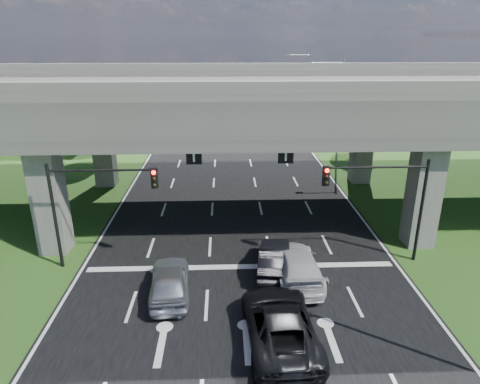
{
  "coord_description": "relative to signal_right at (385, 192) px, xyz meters",
  "views": [
    {
      "loc": [
        -0.86,
        -17.42,
        12.23
      ],
      "look_at": [
        0.08,
        7.21,
        3.11
      ],
      "focal_mm": 32.0,
      "sensor_mm": 36.0,
      "label": 1
    }
  ],
  "objects": [
    {
      "name": "car_silver",
      "position": [
        -11.45,
        -3.02,
        -3.34
      ],
      "size": [
        2.32,
        4.92,
        1.63
      ],
      "primitive_type": "imported",
      "rotation": [
        0.0,
        0.0,
        3.23
      ],
      "color": "#B7B8BF",
      "rests_on": "road"
    },
    {
      "name": "road",
      "position": [
        -7.82,
        6.06,
        -4.17
      ],
      "size": [
        18.0,
        120.0,
        0.03
      ],
      "primitive_type": "cube",
      "color": "black",
      "rests_on": "ground"
    },
    {
      "name": "streetlight_far",
      "position": [
        2.27,
        20.06,
        1.66
      ],
      "size": [
        3.38,
        0.25,
        10.0
      ],
      "color": "gray",
      "rests_on": "ground"
    },
    {
      "name": "tree_left_near",
      "position": [
        -21.78,
        22.06,
        0.63
      ],
      "size": [
        4.5,
        4.5,
        7.8
      ],
      "color": "black",
      "rests_on": "ground"
    },
    {
      "name": "tree_right_far",
      "position": [
        4.22,
        40.06,
        0.63
      ],
      "size": [
        4.5,
        4.5,
        7.8
      ],
      "color": "black",
      "rests_on": "ground"
    },
    {
      "name": "car_trailing",
      "position": [
        -6.45,
        -6.62,
        -3.31
      ],
      "size": [
        3.08,
        6.19,
        1.69
      ],
      "primitive_type": "imported",
      "rotation": [
        0.0,
        0.0,
        3.19
      ],
      "color": "black",
      "rests_on": "road"
    },
    {
      "name": "tree_left_far",
      "position": [
        -20.78,
        38.06,
        0.95
      ],
      "size": [
        4.8,
        4.8,
        8.32
      ],
      "color": "black",
      "rests_on": "ground"
    },
    {
      "name": "signal_left",
      "position": [
        -15.65,
        0.0,
        0.0
      ],
      "size": [
        5.76,
        0.54,
        6.0
      ],
      "color": "black",
      "rests_on": "ground"
    },
    {
      "name": "car_white",
      "position": [
        -4.97,
        -1.76,
        -3.34
      ],
      "size": [
        2.44,
        5.68,
        1.63
      ],
      "primitive_type": "imported",
      "rotation": [
        0.0,
        0.0,
        3.17
      ],
      "color": "#BDBDBD",
      "rests_on": "road"
    },
    {
      "name": "tree_right_near",
      "position": [
        5.22,
        24.06,
        0.31
      ],
      "size": [
        4.2,
        4.2,
        7.28
      ],
      "color": "black",
      "rests_on": "ground"
    },
    {
      "name": "tree_right_mid",
      "position": [
        8.22,
        32.06,
        -0.01
      ],
      "size": [
        3.91,
        3.9,
        6.76
      ],
      "color": "black",
      "rests_on": "ground"
    },
    {
      "name": "car_dark",
      "position": [
        -6.05,
        -0.94,
        -3.39
      ],
      "size": [
        2.2,
        4.8,
        1.52
      ],
      "primitive_type": "imported",
      "rotation": [
        0.0,
        0.0,
        3.01
      ],
      "color": "black",
      "rests_on": "road"
    },
    {
      "name": "tree_left_mid",
      "position": [
        -24.78,
        30.06,
        -0.01
      ],
      "size": [
        3.91,
        3.9,
        6.76
      ],
      "color": "black",
      "rests_on": "ground"
    },
    {
      "name": "warehouse",
      "position": [
        -33.82,
        31.06,
        -2.19
      ],
      "size": [
        20.0,
        10.0,
        4.0
      ],
      "primitive_type": "cube",
      "color": "#9E9E99",
      "rests_on": "ground"
    },
    {
      "name": "ground",
      "position": [
        -7.82,
        -3.94,
        -4.19
      ],
      "size": [
        160.0,
        160.0,
        0.0
      ],
      "primitive_type": "plane",
      "color": "#2C4F19",
      "rests_on": "ground"
    },
    {
      "name": "signal_right",
      "position": [
        0.0,
        0.0,
        0.0
      ],
      "size": [
        5.76,
        0.54,
        6.0
      ],
      "color": "black",
      "rests_on": "ground"
    },
    {
      "name": "streetlight_beyond",
      "position": [
        2.27,
        36.06,
        1.66
      ],
      "size": [
        3.38,
        0.25,
        10.0
      ],
      "color": "gray",
      "rests_on": "ground"
    },
    {
      "name": "overpass",
      "position": [
        -7.82,
        8.06,
        3.73
      ],
      "size": [
        80.0,
        15.0,
        10.0
      ],
      "color": "#373432",
      "rests_on": "ground"
    }
  ]
}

